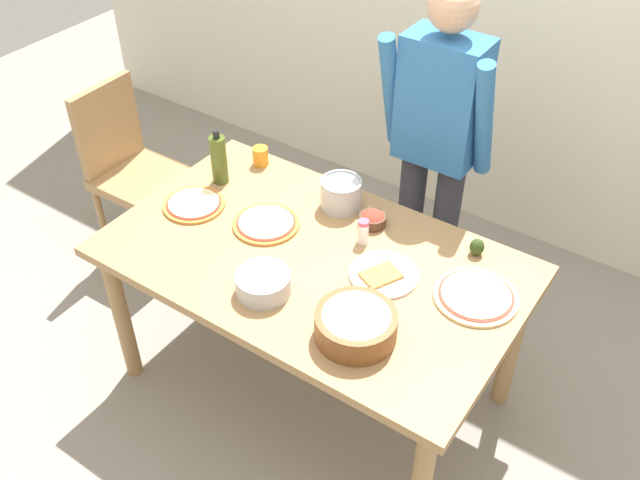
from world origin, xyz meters
name	(u,v)px	position (x,y,z in m)	size (l,w,h in m)	color
ground	(314,384)	(0.00, 0.00, 0.00)	(8.00, 8.00, 0.00)	gray
dining_table	(313,274)	(0.00, 0.00, 0.67)	(1.60, 0.96, 0.76)	#A37A4C
person_cook	(437,140)	(0.12, 0.76, 0.94)	(0.49, 0.25, 1.62)	#2D2D38
chair_wooden_left	(129,164)	(-1.32, 0.27, 0.54)	(0.41, 0.41, 0.95)	#A37A4C
pizza_raw_on_board	(476,296)	(0.61, 0.15, 0.77)	(0.31, 0.31, 0.02)	beige
pizza_cooked_on_tray	(194,204)	(-0.59, -0.01, 0.77)	(0.26, 0.26, 0.02)	#C67A33
pizza_second_cooked	(266,223)	(-0.27, 0.05, 0.77)	(0.27, 0.27, 0.02)	#C67A33
plate_with_slice	(383,275)	(0.28, 0.06, 0.77)	(0.26, 0.26, 0.02)	white
popcorn_bowl	(356,323)	(0.35, -0.25, 0.82)	(0.28, 0.28, 0.11)	brown
mixing_bowl_steel	(263,283)	(-0.04, -0.26, 0.80)	(0.20, 0.20, 0.08)	#B7B7BC
small_sauce_bowl	(373,219)	(0.09, 0.30, 0.79)	(0.11, 0.11, 0.06)	#4C2D1E
olive_oil_bottle	(219,159)	(-0.62, 0.19, 0.87)	(0.07, 0.07, 0.26)	#47561E
steel_pot	(341,193)	(-0.09, 0.33, 0.83)	(0.17, 0.17, 0.13)	#B7B7BC
cup_orange	(260,156)	(-0.56, 0.39, 0.80)	(0.07, 0.07, 0.09)	orange
salt_shaker	(363,232)	(0.11, 0.18, 0.81)	(0.04, 0.04, 0.11)	white
avocado	(477,247)	(0.51, 0.37, 0.80)	(0.06, 0.06, 0.07)	#2D4219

